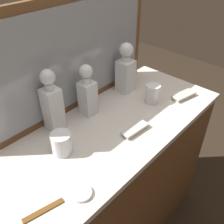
# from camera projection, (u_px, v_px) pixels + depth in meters

# --- Properties ---
(dresser) EXTENTS (1.27, 0.54, 0.94)m
(dresser) POSITION_uv_depth(u_px,v_px,m) (112.00, 185.00, 1.50)
(dresser) COLOR brown
(dresser) RESTS_ON ground_plane
(dresser_mirror) EXTENTS (1.02, 0.03, 0.56)m
(dresser_mirror) POSITION_uv_depth(u_px,v_px,m) (73.00, 57.00, 1.19)
(dresser_mirror) COLOR brown
(dresser_mirror) RESTS_ON dresser
(crystal_decanter_far_right) EXTENTS (0.07, 0.07, 0.27)m
(crystal_decanter_far_right) POSITION_uv_depth(u_px,v_px,m) (88.00, 95.00, 1.24)
(crystal_decanter_far_right) COLOR white
(crystal_decanter_far_right) RESTS_ON dresser
(crystal_decanter_right) EXTENTS (0.08, 0.08, 0.31)m
(crystal_decanter_right) POSITION_uv_depth(u_px,v_px,m) (53.00, 106.00, 1.13)
(crystal_decanter_right) COLOR white
(crystal_decanter_right) RESTS_ON dresser
(crystal_decanter_left) EXTENTS (0.09, 0.09, 0.29)m
(crystal_decanter_left) POSITION_uv_depth(u_px,v_px,m) (126.00, 72.00, 1.41)
(crystal_decanter_left) COLOR white
(crystal_decanter_left) RESTS_ON dresser
(crystal_tumbler_left) EXTENTS (0.09, 0.09, 0.10)m
(crystal_tumbler_left) POSITION_uv_depth(u_px,v_px,m) (62.00, 144.00, 1.05)
(crystal_tumbler_left) COLOR white
(crystal_tumbler_left) RESTS_ON dresser
(crystal_tumbler_far_right) EXTENTS (0.08, 0.08, 0.10)m
(crystal_tumbler_far_right) POSITION_uv_depth(u_px,v_px,m) (152.00, 94.00, 1.35)
(crystal_tumbler_far_right) COLOR white
(crystal_tumbler_far_right) RESTS_ON dresser
(silver_brush_center) EXTENTS (0.15, 0.06, 0.02)m
(silver_brush_center) POSITION_uv_depth(u_px,v_px,m) (135.00, 130.00, 1.17)
(silver_brush_center) COLOR #B7A88C
(silver_brush_center) RESTS_ON dresser
(silver_brush_far_right) EXTENTS (0.15, 0.09, 0.02)m
(silver_brush_far_right) POSITION_uv_depth(u_px,v_px,m) (184.00, 96.00, 1.41)
(silver_brush_far_right) COLOR #B7A88C
(silver_brush_far_right) RESTS_ON dresser
(porcelain_dish) EXTENTS (0.08, 0.08, 0.01)m
(porcelain_dish) POSITION_uv_depth(u_px,v_px,m) (82.00, 193.00, 0.90)
(porcelain_dish) COLOR silver
(porcelain_dish) RESTS_ON dresser
(tortoiseshell_comb) EXTENTS (0.15, 0.05, 0.01)m
(tortoiseshell_comb) POSITION_uv_depth(u_px,v_px,m) (43.00, 211.00, 0.85)
(tortoiseshell_comb) COLOR brown
(tortoiseshell_comb) RESTS_ON dresser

